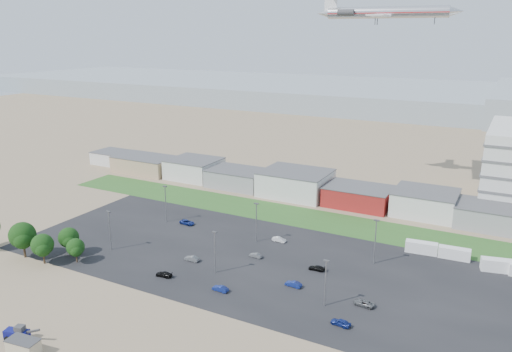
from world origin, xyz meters
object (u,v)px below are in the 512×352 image
Objects in this scene: telehandler at (17,333)px; parked_car_9 at (187,222)px; parked_car_2 at (341,322)px; parked_car_3 at (164,274)px; box_trailer_a at (421,247)px; parked_car_0 at (364,303)px; parked_car_11 at (279,239)px; airliner at (387,12)px; parked_car_12 at (317,268)px; parked_car_1 at (293,284)px; parked_car_4 at (192,258)px; parked_car_7 at (256,255)px; portable_shed at (24,347)px; parked_car_13 at (220,289)px; parked_car_10 at (75,250)px.

parked_car_9 is at bearing 80.10° from telehandler.
parked_car_2 reaches higher than parked_car_3.
box_trailer_a is at bearing -74.55° from parked_car_9.
parked_car_3 is at bearing -73.18° from parked_car_0.
airliner is at bearing -7.54° from parked_car_11.
telehandler is at bearing -38.18° from parked_car_12.
airliner reaches higher than telehandler.
parked_car_0 is 60.60m from parked_car_9.
box_trailer_a is 37.23m from parked_car_1.
parked_car_12 is (1.62, 9.59, -0.05)m from parked_car_1.
box_trailer_a is 1.93× the size of parked_car_3.
parked_car_4 is 0.84× the size of parked_car_9.
telehandler reaches higher than parked_car_0.
parked_car_7 is at bearing 139.83° from parked_car_3.
airliner is at bearing -161.13° from parked_car_0.
portable_shed is 1.51× the size of parked_car_1.
parked_car_12 is (29.10, 19.01, -0.01)m from parked_car_3.
airliner is at bearing 70.38° from portable_shed.
airliner is at bearing -177.44° from parked_car_12.
airliner reaches higher than box_trailer_a.
parked_car_2 is 41.58m from parked_car_4.
parked_car_2 is 33.52m from parked_car_7.
parked_car_9 is at bearing -103.79° from parked_car_0.
parked_car_3 is at bearing -148.66° from parked_car_9.
parked_car_11 is 29.46m from parked_car_13.
telehandler is at bearing -46.48° from parked_car_0.
telehandler reaches higher than parked_car_13.
parked_car_9 is (-15.03, 19.03, 0.00)m from parked_car_4.
telehandler reaches higher than portable_shed.
portable_shed reaches higher than parked_car_11.
parked_car_3 is 1.20× the size of parked_car_7.
airliner is 118.70m from parked_car_10.
parked_car_4 is 1.15× the size of parked_car_7.
box_trailer_a is 2.06× the size of parked_car_1.
parked_car_1 reaches higher than parked_car_3.
parked_car_0 is at bearing -79.39° from parked_car_10.
parked_car_10 is at bearing -86.40° from parked_car_13.
box_trailer_a is 40.88m from parked_car_2.
portable_shed is 33.83m from parked_car_3.
box_trailer_a reaches higher than parked_car_13.
telehandler is 137.70m from airliner.
parked_car_13 reaches higher than parked_car_0.
parked_car_1 is 1.12× the size of parked_car_7.
parked_car_0 reaches higher than parked_car_7.
parked_car_12 is at bearing -90.82° from airliner.
parked_car_9 is at bearing -157.86° from parked_car_3.
portable_shed is at bearing -165.03° from parked_car_9.
parked_car_7 is (21.36, 49.94, -0.91)m from telehandler.
parked_car_4 is (-22.70, -79.99, -58.48)m from airliner.
box_trailer_a is 1.97× the size of parked_car_12.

